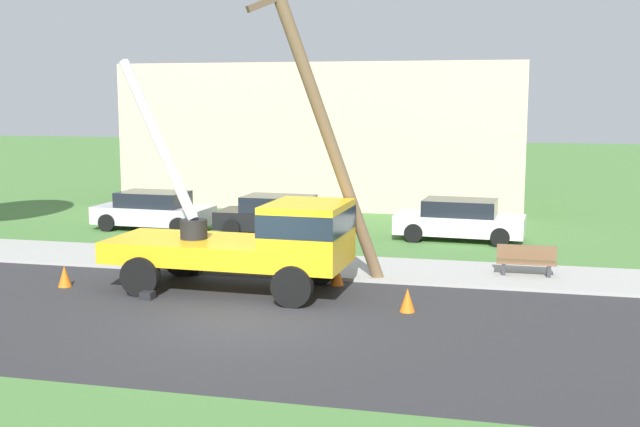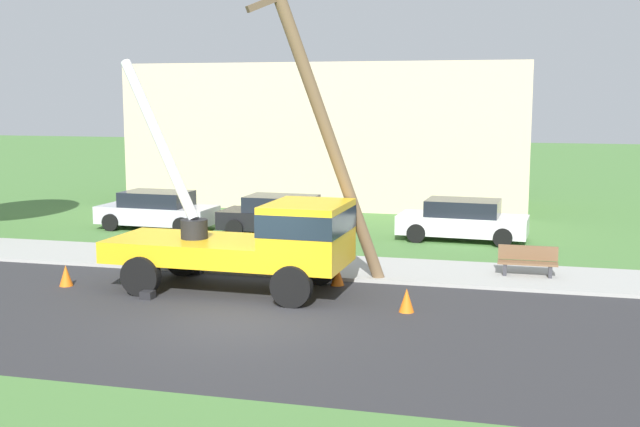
# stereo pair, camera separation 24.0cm
# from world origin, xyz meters

# --- Properties ---
(ground_plane) EXTENTS (120.00, 120.00, 0.00)m
(ground_plane) POSITION_xyz_m (0.00, 12.00, 0.00)
(ground_plane) COLOR #477538
(road_asphalt) EXTENTS (80.00, 8.67, 0.01)m
(road_asphalt) POSITION_xyz_m (0.00, 0.00, 0.00)
(road_asphalt) COLOR #2B2B2D
(road_asphalt) RESTS_ON ground
(sidewalk_strip) EXTENTS (80.00, 3.05, 0.10)m
(sidewalk_strip) POSITION_xyz_m (0.00, 5.86, 0.05)
(sidewalk_strip) COLOR #9E9E99
(sidewalk_strip) RESTS_ON ground
(utility_truck) EXTENTS (6.76, 3.21, 5.98)m
(utility_truck) POSITION_xyz_m (-0.47, 2.73, 1.41)
(utility_truck) COLOR gold
(utility_truck) RESTS_ON ground
(leaning_utility_pole) EXTENTS (3.07, 2.92, 8.46)m
(leaning_utility_pole) POSITION_xyz_m (1.03, 3.51, 4.32)
(leaning_utility_pole) COLOR brown
(leaning_utility_pole) RESTS_ON ground
(traffic_cone_ahead) EXTENTS (0.36, 0.36, 0.56)m
(traffic_cone_ahead) POSITION_xyz_m (3.47, 1.71, 0.28)
(traffic_cone_ahead) COLOR orange
(traffic_cone_ahead) RESTS_ON ground
(traffic_cone_behind) EXTENTS (0.36, 0.36, 0.56)m
(traffic_cone_behind) POSITION_xyz_m (-5.61, 2.03, 0.28)
(traffic_cone_behind) COLOR orange
(traffic_cone_behind) RESTS_ON ground
(traffic_cone_curbside) EXTENTS (0.36, 0.36, 0.56)m
(traffic_cone_curbside) POSITION_xyz_m (1.32, 3.88, 0.28)
(traffic_cone_curbside) COLOR orange
(traffic_cone_curbside) RESTS_ON ground
(parked_sedan_silver) EXTENTS (4.47, 2.14, 1.42)m
(parked_sedan_silver) POSITION_xyz_m (-7.32, 11.02, 0.71)
(parked_sedan_silver) COLOR #B7B7BF
(parked_sedan_silver) RESTS_ON ground
(parked_sedan_black) EXTENTS (4.44, 2.09, 1.42)m
(parked_sedan_black) POSITION_xyz_m (-2.39, 10.92, 0.71)
(parked_sedan_black) COLOR black
(parked_sedan_black) RESTS_ON ground
(parked_sedan_white) EXTENTS (4.50, 2.19, 1.42)m
(parked_sedan_white) POSITION_xyz_m (4.01, 11.44, 0.71)
(parked_sedan_white) COLOR silver
(parked_sedan_white) RESTS_ON ground
(park_bench) EXTENTS (1.60, 0.45, 0.90)m
(park_bench) POSITION_xyz_m (6.19, 5.93, 0.46)
(park_bench) COLOR brown
(park_bench) RESTS_ON ground
(lowrise_building_backdrop) EXTENTS (18.00, 6.00, 6.40)m
(lowrise_building_backdrop) POSITION_xyz_m (-2.77, 20.01, 3.20)
(lowrise_building_backdrop) COLOR #C6B293
(lowrise_building_backdrop) RESTS_ON ground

